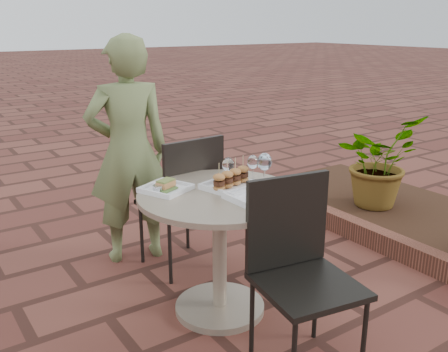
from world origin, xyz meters
TOP-DOWN VIEW (x-y plane):
  - ground at (0.00, 0.00)m, footprint 60.00×60.00m
  - cafe_table at (0.16, 0.13)m, footprint 0.90×0.90m
  - chair_far at (0.25, 0.67)m, footprint 0.46×0.46m
  - chair_near at (0.23, -0.44)m, footprint 0.50×0.50m
  - diner at (0.04, 1.07)m, footprint 0.63×0.49m
  - plate_salmon at (-0.07, 0.32)m, footprint 0.30×0.30m
  - plate_sliders at (0.25, 0.15)m, footprint 0.32×0.32m
  - plate_tuna at (0.26, -0.09)m, footprint 0.30×0.30m
  - wine_glass_right at (0.44, 0.09)m, footprint 0.08×0.08m
  - wine_glass_mid at (0.28, 0.22)m, footprint 0.07×0.07m
  - wine_glass_far at (0.44, 0.19)m, footprint 0.07×0.07m
  - steel_ramekin at (-0.12, 0.31)m, footprint 0.07×0.07m
  - cutlery_set at (0.46, -0.05)m, footprint 0.18×0.25m
  - planter_curb at (1.60, 0.30)m, footprint 0.12×3.00m
  - mulch_bed at (2.30, 0.30)m, footprint 1.30×3.00m
  - potted_plant_a at (2.20, 0.70)m, footprint 0.82×0.74m

SIDE VIEW (x-z plane):
  - ground at x=0.00m, z-range 0.00..0.00m
  - mulch_bed at x=2.30m, z-range 0.00..0.06m
  - planter_curb at x=1.60m, z-range 0.00..0.15m
  - potted_plant_a at x=2.20m, z-range 0.06..0.86m
  - cafe_table at x=0.16m, z-range 0.12..0.85m
  - chair_far at x=0.25m, z-range 0.08..1.01m
  - chair_near at x=0.23m, z-range 0.08..1.01m
  - cutlery_set at x=0.46m, z-range 0.73..0.73m
  - plate_tuna at x=0.26m, z-range 0.73..0.76m
  - plate_salmon at x=-0.07m, z-range 0.72..0.78m
  - steel_ramekin at x=-0.12m, z-range 0.73..0.77m
  - plate_sliders at x=0.25m, z-range 0.69..0.86m
  - diner at x=0.04m, z-range 0.00..1.56m
  - wine_glass_far at x=0.44m, z-range 0.76..0.92m
  - wine_glass_mid at x=0.28m, z-range 0.76..0.92m
  - wine_glass_right at x=0.44m, z-range 0.77..0.96m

